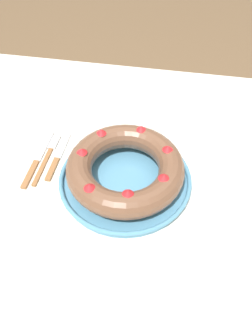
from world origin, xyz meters
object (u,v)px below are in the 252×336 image
Objects in this scene: fork at (48,156)px; cake_knife at (57,159)px; serving_dish at (126,179)px; bundt_cake at (126,168)px; serving_knife at (36,162)px.

fork is 0.03m from cake_knife.
serving_dish is 1.16× the size of bundt_cake.
serving_dish is at bearing -6.99° from serving_knife.
bundt_cake is 1.64× the size of cake_knife.
serving_dish is 1.58× the size of serving_knife.
bundt_cake is 0.28m from serving_knife.
fork is (-0.25, 0.06, -0.06)m from bundt_cake.
serving_dish is at bearing -18.26° from bundt_cake.
fork is at bearing 166.91° from serving_dish.
serving_dish is 0.22m from cake_knife.
serving_dish is 0.25m from fork.
bundt_cake is 1.37× the size of serving_knife.
serving_knife is at bearing 174.58° from bundt_cake.
cake_knife is at bearing 167.64° from bundt_cake.
cake_knife is (-0.21, 0.05, -0.01)m from serving_dish.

